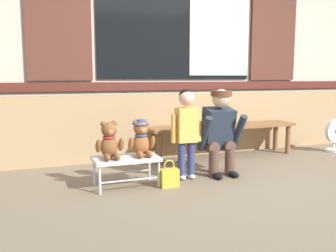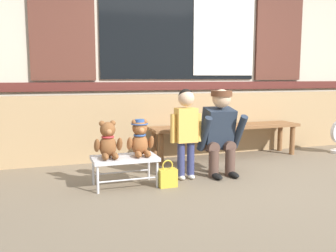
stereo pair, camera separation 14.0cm
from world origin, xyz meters
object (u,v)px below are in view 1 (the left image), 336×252
Objects in this scene: child_standing at (186,124)px; teddy_bear_plain at (109,142)px; floor_fan at (335,136)px; handbag_on_ground at (169,177)px; wooden_bench_long at (223,130)px; adult_crouching at (219,132)px; small_display_bench at (126,160)px; teddy_bear_with_hat at (141,139)px.

teddy_bear_plain is at bearing -176.80° from child_standing.
floor_fan is (3.42, 0.56, -0.23)m from teddy_bear_plain.
teddy_bear_plain is at bearing 163.97° from handbag_on_ground.
wooden_bench_long is 2.21× the size of adult_crouching.
handbag_on_ground is (0.39, -0.16, -0.17)m from small_display_bench.
small_display_bench is at bearing 158.19° from handbag_on_ground.
teddy_bear_with_hat is at bearing 0.13° from teddy_bear_plain.
floor_fan is (2.17, 0.47, -0.24)m from adult_crouching.
floor_fan is at bearing 11.32° from child_standing.
adult_crouching is 3.49× the size of handbag_on_ground.
teddy_bear_plain reaches higher than handbag_on_ground.
handbag_on_ground is (-0.70, -0.25, -0.38)m from adult_crouching.
handbag_on_ground is 0.57× the size of floor_fan.
floor_fan is at bearing 12.32° from adult_crouching.
adult_crouching is at bearing 6.03° from child_standing.
teddy_bear_plain is 0.68m from handbag_on_ground.
teddy_bear_plain is 3.47m from floor_fan.
wooden_bench_long is at bearing 57.52° from adult_crouching.
small_display_bench is 1.33× the size of floor_fan.
small_display_bench is 0.26m from teddy_bear_with_hat.
floor_fan is (3.10, 0.56, -0.23)m from teddy_bear_with_hat.
adult_crouching reaches higher than teddy_bear_plain.
adult_crouching is 2.23m from floor_fan.
wooden_bench_long is 1.71m from floor_fan.
adult_crouching is at bearing 19.75° from handbag_on_ground.
small_display_bench is at bearing -175.17° from adult_crouching.
small_display_bench reaches higher than handbag_on_ground.
teddy_bear_with_hat is 0.76× the size of floor_fan.
child_standing is at bearing -138.20° from wooden_bench_long.
small_display_bench is 0.75m from child_standing.
floor_fan reaches higher than small_display_bench.
handbag_on_ground is at bearing -139.33° from wooden_bench_long.
teddy_bear_plain is 0.76× the size of floor_fan.
child_standing is (-0.91, -0.81, 0.22)m from wooden_bench_long.
wooden_bench_long is 0.92m from adult_crouching.
floor_fan is at bearing 10.31° from teddy_bear_with_hat.
child_standing is 2.00× the size of floor_fan.
small_display_bench is at bearing -175.92° from child_standing.
teddy_bear_plain reaches higher than small_display_bench.
teddy_bear_plain is (-0.16, 0.00, 0.20)m from small_display_bench.
adult_crouching reaches higher than teddy_bear_with_hat.
teddy_bear_with_hat is 3.16m from floor_fan.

